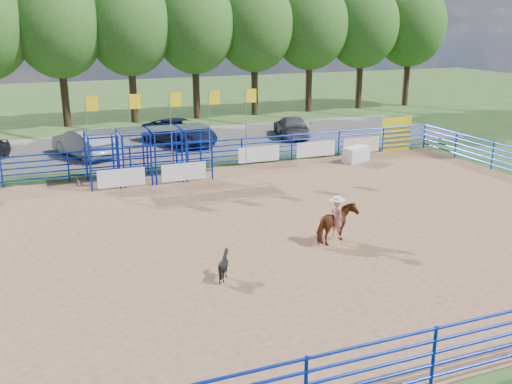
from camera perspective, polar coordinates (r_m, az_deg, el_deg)
ground at (r=21.22m, az=0.24°, el=-4.18°), size 120.00×120.00×0.00m
arena_dirt at (r=21.21m, az=0.24°, el=-4.15°), size 30.00×20.00×0.02m
gravel_strip at (r=36.94m, az=-9.59°, el=4.70°), size 40.00×10.00×0.01m
announcer_table at (r=32.24m, az=9.97°, el=3.72°), size 1.74×1.26×0.84m
horse_and_rider at (r=20.22m, az=8.07°, el=-2.86°), size 1.81×1.31×2.39m
calf at (r=17.50m, az=-3.23°, el=-7.31°), size 0.96×0.91×0.86m
car_b at (r=34.49m, az=-16.77°, el=4.77°), size 3.53×5.29×1.65m
car_c at (r=36.75m, az=-7.67°, el=5.98°), size 4.57×6.22×1.57m
car_d at (r=38.94m, az=3.58°, el=6.56°), size 3.08×5.09×1.38m
perimeter_fence at (r=20.96m, az=0.24°, el=-2.26°), size 30.10×20.10×1.50m
chute_assembly at (r=28.49m, az=-9.95°, el=3.69°), size 19.32×2.41×4.20m
treeline at (r=45.01m, az=-12.61°, el=16.33°), size 56.40×6.40×11.24m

